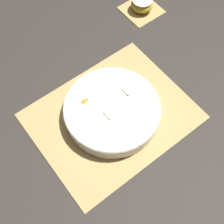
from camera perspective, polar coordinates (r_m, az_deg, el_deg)
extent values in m
plane|color=#2D2823|center=(0.93, 0.00, -0.80)|extent=(6.00, 6.00, 0.00)
cube|color=tan|center=(0.92, 0.00, -0.71)|extent=(0.45, 0.36, 0.01)
cube|color=#3D2D19|center=(0.98, 7.55, 4.47)|extent=(0.01, 0.35, 0.00)
cube|color=#3D2D19|center=(0.95, 4.64, 2.50)|extent=(0.01, 0.35, 0.00)
cube|color=#3D2D19|center=(0.93, 1.58, 0.42)|extent=(0.01, 0.35, 0.00)
cube|color=#3D2D19|center=(0.91, -1.61, -1.76)|extent=(0.01, 0.35, 0.00)
cube|color=#3D2D19|center=(0.90, -4.93, -4.01)|extent=(0.01, 0.35, 0.00)
cube|color=#3D2D19|center=(0.89, -8.36, -6.30)|extent=(0.01, 0.35, 0.00)
cube|color=tan|center=(1.20, 5.39, 18.14)|extent=(0.13, 0.13, 0.01)
cube|color=#3D2D19|center=(1.21, 6.62, 18.80)|extent=(0.00, 0.13, 0.00)
cube|color=#3D2D19|center=(1.20, 5.40, 18.20)|extent=(0.00, 0.13, 0.00)
cube|color=#3D2D19|center=(1.18, 4.16, 17.58)|extent=(0.00, 0.13, 0.00)
cylinder|color=silver|center=(0.90, 0.00, 0.16)|extent=(0.27, 0.27, 0.05)
torus|color=silver|center=(0.88, 0.00, 0.76)|extent=(0.28, 0.28, 0.01)
cylinder|color=#F7EFC6|center=(0.88, -4.50, -0.67)|extent=(0.03, 0.03, 0.01)
cylinder|color=#F7EFC6|center=(0.95, -2.39, 4.23)|extent=(0.03, 0.03, 0.01)
cylinder|color=#F7EFC6|center=(0.87, -5.53, -2.32)|extent=(0.03, 0.03, 0.01)
cylinder|color=#F7EFC6|center=(0.88, 1.71, -3.91)|extent=(0.03, 0.03, 0.01)
cylinder|color=#F7EFC6|center=(0.85, 4.24, -3.59)|extent=(0.03, 0.03, 0.01)
cylinder|color=#F7EFC6|center=(0.86, -3.12, -1.45)|extent=(0.03, 0.03, 0.01)
cylinder|color=#F7EFC6|center=(0.92, -0.13, 0.83)|extent=(0.03, 0.03, 0.01)
cylinder|color=#F7EFC6|center=(0.90, -1.65, 2.01)|extent=(0.03, 0.03, 0.01)
cylinder|color=#F7EFC6|center=(0.85, -3.39, -3.19)|extent=(0.03, 0.03, 0.01)
cube|color=#EFEACC|center=(0.91, 1.67, 1.29)|extent=(0.03, 0.03, 0.03)
cube|color=#EFEACC|center=(0.87, 2.73, -5.73)|extent=(0.03, 0.03, 0.03)
cube|color=#EFEACC|center=(0.91, 1.25, 3.34)|extent=(0.02, 0.02, 0.02)
cube|color=#EFEACC|center=(0.92, 5.24, 3.70)|extent=(0.02, 0.02, 0.02)
cube|color=#EFEACC|center=(0.91, 3.10, 3.68)|extent=(0.03, 0.03, 0.03)
cube|color=#EFEACC|center=(0.87, -0.19, -0.61)|extent=(0.03, 0.03, 0.03)
ellipsoid|color=orange|center=(0.86, -1.60, -4.86)|extent=(0.03, 0.02, 0.01)
ellipsoid|color=red|center=(0.93, 3.56, 5.46)|extent=(0.04, 0.02, 0.02)
ellipsoid|color=orange|center=(0.89, -4.97, 1.91)|extent=(0.03, 0.02, 0.01)
ellipsoid|color=orange|center=(0.91, 5.74, -0.34)|extent=(0.03, 0.02, 0.01)
ellipsoid|color=orange|center=(0.94, 1.44, 4.34)|extent=(0.03, 0.02, 0.01)
ellipsoid|color=orange|center=(0.89, -2.77, -2.82)|extent=(0.03, 0.02, 0.01)
ellipsoid|color=orange|center=(0.92, -3.06, 3.92)|extent=(0.02, 0.01, 0.01)
ellipsoid|color=orange|center=(0.84, 0.48, -5.94)|extent=(0.03, 0.02, 0.02)
ellipsoid|color=gold|center=(1.18, 5.50, 19.00)|extent=(0.08, 0.08, 0.04)
cylinder|color=#EFEACC|center=(1.17, 5.58, 19.71)|extent=(0.07, 0.07, 0.00)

